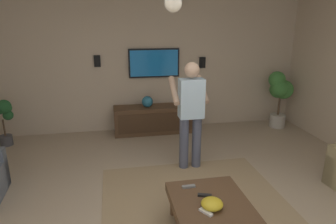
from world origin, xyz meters
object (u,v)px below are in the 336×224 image
object	(u,v)px
coffee_table	(211,212)
remote_grey	(189,186)
potted_plant_tall	(280,92)
wall_speaker_right	(97,61)
remote_white	(206,212)
wall_speaker_left	(202,62)
media_console	(157,119)
tv	(154,63)
person_standing	(191,110)
bowl	(212,204)
vase_round	(147,102)
remote_black	(205,195)
potted_plant_short	(5,116)

from	to	relation	value
coffee_table	remote_grey	world-z (taller)	remote_grey
potted_plant_tall	wall_speaker_right	world-z (taller)	wall_speaker_right
remote_white	wall_speaker_left	distance (m)	3.85
media_console	wall_speaker_right	distance (m)	1.63
wall_speaker_left	tv	bearing A→B (deg)	90.75
coffee_table	media_console	distance (m)	3.19
potted_plant_tall	wall_speaker_left	world-z (taller)	wall_speaker_left
potted_plant_tall	wall_speaker_right	distance (m)	3.78
person_standing	bowl	bearing A→B (deg)	172.23
media_console	vase_round	bearing A→B (deg)	-82.66
potted_plant_tall	remote_black	size ratio (longest dim) A/B	8.02
remote_white	media_console	bearing A→B (deg)	147.16
tv	bowl	bearing A→B (deg)	1.16
tv	potted_plant_short	bearing A→B (deg)	-81.77
wall_speaker_right	media_console	bearing A→B (deg)	-102.91
wall_speaker_right	wall_speaker_left	bearing A→B (deg)	-90.00
remote_grey	tv	bearing A→B (deg)	-93.27
person_standing	potted_plant_tall	world-z (taller)	person_standing
remote_black	vase_round	xyz separation A→B (m)	(3.03, 0.25, 0.25)
person_standing	remote_black	size ratio (longest dim) A/B	10.93
potted_plant_tall	potted_plant_short	size ratio (longest dim) A/B	1.38
remote_white	remote_grey	bearing A→B (deg)	152.95
tv	remote_white	world-z (taller)	tv
bowl	remote_black	bearing A→B (deg)	1.74
tv	wall_speaker_left	world-z (taller)	tv
bowl	remote_white	distance (m)	0.11
media_console	bowl	bearing A→B (deg)	1.24
potted_plant_tall	remote_white	distance (m)	4.13
coffee_table	wall_speaker_left	world-z (taller)	wall_speaker_left
potted_plant_short	remote_grey	xyz separation A→B (m)	(-2.69, -2.71, -0.15)
coffee_table	vase_round	xyz separation A→B (m)	(3.16, 0.28, 0.36)
remote_grey	wall_speaker_right	size ratio (longest dim) A/B	0.68
remote_black	person_standing	bearing A→B (deg)	-79.72
person_standing	remote_black	bearing A→B (deg)	170.90
person_standing	remote_black	world-z (taller)	person_standing
media_console	remote_black	xyz separation A→B (m)	(-3.05, -0.06, 0.14)
wall_speaker_left	remote_black	bearing A→B (deg)	164.09
potted_plant_short	remote_white	size ratio (longest dim) A/B	5.79
potted_plant_short	remote_white	bearing A→B (deg)	-139.01
coffee_table	remote_black	world-z (taller)	remote_black
bowl	potted_plant_tall	bearing A→B (deg)	-38.85
media_console	tv	world-z (taller)	tv
remote_grey	wall_speaker_right	distance (m)	3.43
remote_white	remote_grey	world-z (taller)	same
wall_speaker_left	wall_speaker_right	bearing A→B (deg)	90.00
coffee_table	remote_white	bearing A→B (deg)	144.01
remote_black	media_console	bearing A→B (deg)	-70.06
potted_plant_tall	wall_speaker_left	size ratio (longest dim) A/B	5.47
bowl	remote_white	bearing A→B (deg)	128.59
remote_black	remote_grey	size ratio (longest dim) A/B	1.00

